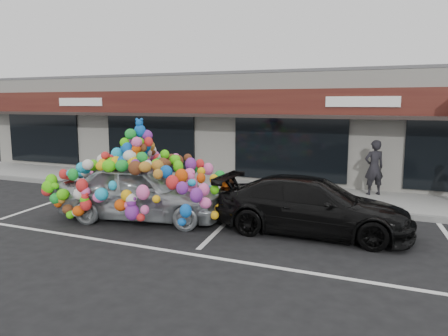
% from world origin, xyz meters
% --- Properties ---
extents(ground, '(90.00, 90.00, 0.00)m').
position_xyz_m(ground, '(0.00, 0.00, 0.00)').
color(ground, black).
rests_on(ground, ground).
extents(shop_building, '(24.00, 7.20, 4.31)m').
position_xyz_m(shop_building, '(0.00, 8.44, 2.16)').
color(shop_building, white).
rests_on(shop_building, ground).
extents(sidewalk, '(26.00, 3.00, 0.15)m').
position_xyz_m(sidewalk, '(0.00, 4.00, 0.07)').
color(sidewalk, gray).
rests_on(sidewalk, ground).
extents(kerb, '(26.00, 0.18, 0.16)m').
position_xyz_m(kerb, '(0.00, 2.50, 0.07)').
color(kerb, slate).
rests_on(kerb, ground).
extents(parking_stripe_left, '(0.73, 4.37, 0.01)m').
position_xyz_m(parking_stripe_left, '(-3.20, 0.20, 0.00)').
color(parking_stripe_left, silver).
rests_on(parking_stripe_left, ground).
extents(parking_stripe_mid, '(0.73, 4.37, 0.01)m').
position_xyz_m(parking_stripe_mid, '(2.80, 0.20, 0.00)').
color(parking_stripe_mid, silver).
rests_on(parking_stripe_mid, ground).
extents(lane_line, '(14.00, 0.12, 0.01)m').
position_xyz_m(lane_line, '(2.00, -2.30, 0.00)').
color(lane_line, silver).
rests_on(lane_line, ground).
extents(toy_car, '(3.22, 5.06, 2.77)m').
position_xyz_m(toy_car, '(0.63, -0.39, 0.94)').
color(toy_car, '#A2A6AD').
rests_on(toy_car, ground).
extents(black_sedan, '(2.01, 4.68, 1.35)m').
position_xyz_m(black_sedan, '(5.05, 0.20, 0.67)').
color(black_sedan, black).
rests_on(black_sedan, ground).
extents(pedestrian_a, '(0.78, 0.71, 1.78)m').
position_xyz_m(pedestrian_a, '(6.03, 4.76, 1.04)').
color(pedestrian_a, black).
rests_on(pedestrian_a, sidewalk).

